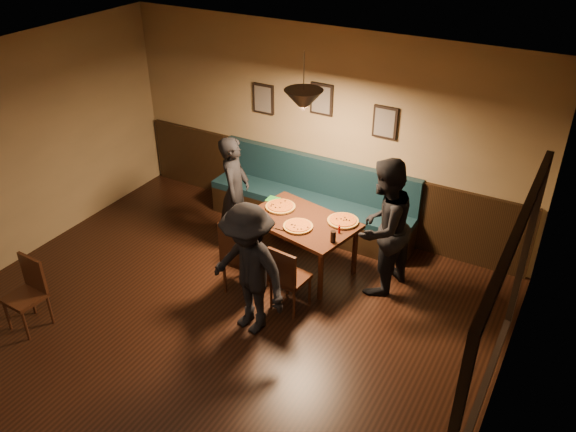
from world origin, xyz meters
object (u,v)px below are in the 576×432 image
object	(u,v)px
soda_glass	(333,237)
cafe_chair_far	(24,296)
chair_near_left	(246,256)
tabasco_bottle	(339,229)
chair_near_right	(291,276)
diner_front	(249,270)
dining_table	(301,244)
booth_bench	(310,198)
diner_left	(235,192)
diner_right	(383,227)

from	to	relation	value
soda_glass	cafe_chair_far	bearing A→B (deg)	-139.84
chair_near_left	tabasco_bottle	size ratio (longest dim) A/B	8.26
chair_near_left	chair_near_right	xyz separation A→B (m)	(0.62, -0.01, -0.07)
diner_front	dining_table	bearing A→B (deg)	104.69
diner_front	soda_glass	size ratio (longest dim) A/B	10.94
soda_glass	chair_near_right	bearing A→B (deg)	-120.26
booth_bench	dining_table	distance (m)	0.98
diner_left	cafe_chair_far	xyz separation A→B (m)	(-1.07, -2.59, -0.36)
chair_near_right	tabasco_bottle	xyz separation A→B (m)	(0.27, 0.70, 0.34)
chair_near_left	diner_front	size ratio (longest dim) A/B	0.63
chair_near_right	tabasco_bottle	size ratio (longest dim) A/B	7.11
soda_glass	diner_right	bearing A→B (deg)	36.64
diner_left	diner_right	world-z (taller)	diner_right
chair_near_right	chair_near_left	bearing A→B (deg)	-175.25
diner_right	cafe_chair_far	bearing A→B (deg)	-37.74
soda_glass	cafe_chair_far	size ratio (longest dim) A/B	0.17
booth_bench	cafe_chair_far	bearing A→B (deg)	-117.43
tabasco_bottle	chair_near_left	bearing A→B (deg)	-142.38
dining_table	diner_left	size ratio (longest dim) A/B	0.85
booth_bench	soda_glass	xyz separation A→B (m)	(0.90, -1.16, 0.28)
tabasco_bottle	diner_left	bearing A→B (deg)	175.07
booth_bench	diner_right	xyz separation A→B (m)	(1.37, -0.81, 0.36)
dining_table	diner_left	bearing A→B (deg)	-173.15
dining_table	chair_near_left	distance (m)	0.83
booth_bench	diner_right	distance (m)	1.63
chair_near_left	diner_right	distance (m)	1.65
diner_right	cafe_chair_far	size ratio (longest dim) A/B	2.03
diner_left	dining_table	bearing A→B (deg)	-114.20
dining_table	diner_front	xyz separation A→B (m)	(0.04, -1.29, 0.43)
diner_front	tabasco_bottle	xyz separation A→B (m)	(0.49, 1.24, -0.01)
diner_right	cafe_chair_far	distance (m)	4.09
dining_table	chair_near_right	xyz separation A→B (m)	(0.26, -0.75, 0.07)
diner_right	diner_front	world-z (taller)	diner_right
dining_table	chair_near_left	size ratio (longest dim) A/B	1.34
tabasco_bottle	soda_glass	bearing A→B (deg)	-85.18
diner_right	tabasco_bottle	xyz separation A→B (m)	(-0.49, -0.14, -0.09)
chair_near_left	diner_left	bearing A→B (deg)	131.57
dining_table	chair_near_left	xyz separation A→B (m)	(-0.36, -0.74, 0.14)
dining_table	tabasco_bottle	bearing A→B (deg)	6.71
diner_front	soda_glass	world-z (taller)	diner_front
chair_near_left	soda_glass	xyz separation A→B (m)	(0.91, 0.48, 0.29)
chair_near_left	diner_front	bearing A→B (deg)	-51.60
cafe_chair_far	diner_right	bearing A→B (deg)	-137.19
dining_table	diner_front	distance (m)	1.36
diner_right	diner_front	size ratio (longest dim) A/B	1.10
diner_right	cafe_chair_far	xyz separation A→B (m)	(-3.13, -2.60, -0.44)
chair_near_right	cafe_chair_far	xyz separation A→B (m)	(-2.37, -1.75, -0.00)
soda_glass	cafe_chair_far	distance (m)	3.50
dining_table	cafe_chair_far	xyz separation A→B (m)	(-2.11, -2.50, 0.07)
diner_right	tabasco_bottle	size ratio (longest dim) A/B	14.38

